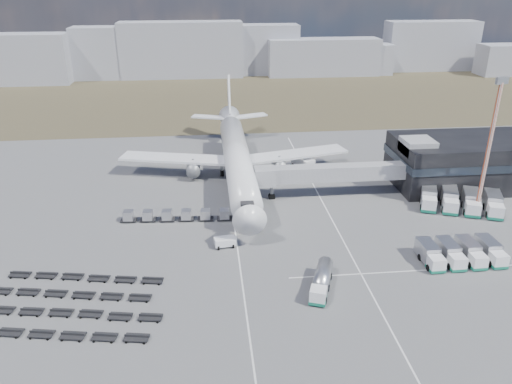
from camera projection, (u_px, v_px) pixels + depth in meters
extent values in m
plane|color=#565659|center=(250.00, 252.00, 80.87)|extent=(420.00, 420.00, 0.00)
cube|color=#433D28|center=(223.00, 98.00, 181.02)|extent=(420.00, 90.00, 0.01)
cube|color=silver|center=(236.00, 238.00, 85.24)|extent=(0.25, 110.00, 0.01)
cube|color=silver|center=(339.00, 233.00, 86.92)|extent=(0.25, 110.00, 0.01)
cube|color=silver|center=(418.00, 271.00, 75.93)|extent=(40.00, 0.25, 0.01)
cube|color=black|center=(466.00, 162.00, 105.21)|extent=(30.00, 16.00, 10.00)
cube|color=#262D38|center=(467.00, 157.00, 104.73)|extent=(30.40, 16.40, 1.60)
cube|color=#939399|center=(418.00, 146.00, 100.45)|extent=(6.00, 6.00, 3.00)
cube|color=#939399|center=(331.00, 173.00, 99.18)|extent=(29.80, 3.00, 3.00)
cube|color=#939399|center=(265.00, 176.00, 97.47)|extent=(4.00, 3.60, 3.40)
cylinder|color=slate|center=(272.00, 187.00, 99.09)|extent=(0.70, 0.70, 5.10)
cylinder|color=black|center=(272.00, 197.00, 99.94)|extent=(1.40, 0.90, 1.40)
cylinder|color=white|center=(237.00, 159.00, 106.05)|extent=(5.60, 48.00, 5.60)
cone|color=white|center=(248.00, 214.00, 81.92)|extent=(5.60, 5.00, 5.60)
cone|color=white|center=(230.00, 120.00, 131.22)|extent=(5.60, 8.00, 5.60)
cube|color=black|center=(247.00, 204.00, 83.42)|extent=(2.20, 2.00, 0.80)
cube|color=white|center=(177.00, 158.00, 109.87)|extent=(25.59, 11.38, 0.50)
cube|color=white|center=(293.00, 154.00, 112.31)|extent=(25.59, 11.38, 0.50)
cylinder|color=slate|center=(193.00, 168.00, 109.06)|extent=(3.00, 5.00, 3.00)
cylinder|color=slate|center=(279.00, 165.00, 110.84)|extent=(3.00, 5.00, 3.00)
cube|color=white|center=(209.00, 117.00, 132.37)|extent=(9.49, 5.63, 0.35)
cube|color=white|center=(250.00, 116.00, 133.40)|extent=(9.49, 5.63, 0.35)
cube|color=white|center=(229.00, 96.00, 131.66)|extent=(0.50, 9.06, 11.45)
cylinder|color=slate|center=(246.00, 220.00, 88.56)|extent=(0.50, 0.50, 2.50)
cylinder|color=slate|center=(222.00, 170.00, 111.02)|extent=(0.60, 0.60, 2.50)
cylinder|color=slate|center=(251.00, 169.00, 111.62)|extent=(0.60, 0.60, 2.50)
cylinder|color=black|center=(246.00, 224.00, 88.86)|extent=(0.50, 1.20, 1.20)
cube|color=#9596A2|center=(0.00, 59.00, 199.15)|extent=(53.79, 12.00, 19.69)
cube|color=#9596A2|center=(107.00, 53.00, 210.49)|extent=(28.06, 12.00, 21.19)
cube|color=#9596A2|center=(182.00, 50.00, 212.72)|extent=(51.77, 12.00, 22.98)
cube|color=#9596A2|center=(246.00, 50.00, 219.43)|extent=(45.91, 12.00, 21.09)
cube|color=#9596A2|center=(323.00, 57.00, 218.16)|extent=(48.50, 12.00, 15.61)
cube|color=#9596A2|center=(363.00, 59.00, 221.49)|extent=(24.19, 12.00, 12.96)
cube|color=#9596A2|center=(430.00, 46.00, 229.27)|extent=(41.76, 12.00, 21.70)
cube|color=#9596A2|center=(509.00, 60.00, 219.71)|extent=(25.99, 12.00, 13.05)
cube|color=white|center=(318.00, 295.00, 67.91)|extent=(2.80, 2.80, 2.09)
cube|color=#136E54|center=(318.00, 300.00, 68.24)|extent=(2.91, 2.91, 0.45)
cylinder|color=#B9B9BE|center=(323.00, 275.00, 71.69)|extent=(4.48, 7.17, 2.27)
cube|color=slate|center=(322.00, 281.00, 72.11)|extent=(4.40, 7.14, 0.32)
cylinder|color=black|center=(321.00, 288.00, 71.00)|extent=(2.56, 1.75, 1.00)
cube|color=white|center=(225.00, 242.00, 82.35)|extent=(3.71, 2.40, 1.55)
cube|color=white|center=(303.00, 163.00, 113.96)|extent=(4.69, 6.99, 3.03)
cube|color=#136E54|center=(303.00, 168.00, 114.46)|extent=(4.83, 7.13, 0.49)
cube|color=white|center=(436.00, 264.00, 75.33)|extent=(2.27, 2.17, 2.15)
cube|color=#136E54|center=(435.00, 268.00, 75.66)|extent=(2.37, 2.27, 0.44)
cube|color=#B9B9BE|center=(427.00, 250.00, 78.28)|extent=(2.39, 4.52, 2.54)
cube|color=white|center=(457.00, 262.00, 75.67)|extent=(2.27, 2.17, 2.15)
cube|color=#136E54|center=(456.00, 267.00, 76.00)|extent=(2.37, 2.27, 0.44)
cube|color=#B9B9BE|center=(447.00, 249.00, 78.62)|extent=(2.39, 4.52, 2.54)
cube|color=white|center=(478.00, 261.00, 76.01)|extent=(2.27, 2.17, 2.15)
cube|color=#136E54|center=(477.00, 266.00, 76.35)|extent=(2.37, 2.27, 0.44)
cube|color=#B9B9BE|center=(467.00, 248.00, 78.97)|extent=(2.39, 4.52, 2.54)
cube|color=white|center=(498.00, 260.00, 76.35)|extent=(2.27, 2.17, 2.15)
cube|color=#136E54|center=(497.00, 264.00, 76.69)|extent=(2.37, 2.27, 0.44)
cube|color=#B9B9BE|center=(487.00, 246.00, 79.31)|extent=(2.39, 4.52, 2.54)
cube|color=white|center=(429.00, 204.00, 94.18)|extent=(3.36, 3.30, 2.52)
cube|color=#136E54|center=(428.00, 209.00, 94.57)|extent=(3.51, 3.45, 0.51)
cube|color=#B9B9BE|center=(428.00, 194.00, 97.53)|extent=(4.46, 5.90, 2.97)
cube|color=white|center=(451.00, 207.00, 93.24)|extent=(3.36, 3.30, 2.52)
cube|color=#136E54|center=(450.00, 211.00, 93.63)|extent=(3.51, 3.45, 0.51)
cube|color=#B9B9BE|center=(449.00, 196.00, 96.59)|extent=(4.46, 5.90, 2.97)
cube|color=white|center=(473.00, 209.00, 92.30)|extent=(3.36, 3.30, 2.52)
cube|color=#136E54|center=(472.00, 214.00, 92.69)|extent=(3.51, 3.45, 0.51)
cube|color=#B9B9BE|center=(471.00, 198.00, 95.64)|extent=(4.46, 5.90, 2.97)
cube|color=white|center=(495.00, 211.00, 91.35)|extent=(3.36, 3.30, 2.52)
cube|color=#136E54|center=(494.00, 216.00, 91.74)|extent=(3.51, 3.45, 0.51)
cube|color=#B9B9BE|center=(493.00, 200.00, 94.70)|extent=(4.46, 5.90, 2.97)
cube|color=black|center=(129.00, 220.00, 90.81)|extent=(2.94, 1.92, 0.20)
cube|color=#B9B9BE|center=(128.00, 215.00, 90.44)|extent=(1.85, 1.85, 1.64)
cube|color=black|center=(148.00, 219.00, 90.94)|extent=(2.94, 1.92, 0.20)
cube|color=#B9B9BE|center=(148.00, 215.00, 90.56)|extent=(1.85, 1.85, 1.64)
cube|color=black|center=(167.00, 219.00, 91.06)|extent=(2.94, 1.92, 0.20)
cube|color=#B9B9BE|center=(167.00, 215.00, 90.68)|extent=(1.85, 1.85, 1.64)
cube|color=black|center=(186.00, 219.00, 91.18)|extent=(2.94, 1.92, 0.20)
cube|color=#B9B9BE|center=(186.00, 214.00, 90.81)|extent=(1.85, 1.85, 1.64)
cube|color=black|center=(206.00, 218.00, 91.30)|extent=(2.94, 1.92, 0.20)
cube|color=#B9B9BE|center=(205.00, 214.00, 90.93)|extent=(1.85, 1.85, 1.64)
cube|color=black|center=(225.00, 218.00, 91.43)|extent=(2.94, 1.92, 0.20)
cube|color=#B9B9BE|center=(225.00, 214.00, 91.05)|extent=(1.85, 1.85, 1.64)
cube|color=black|center=(244.00, 218.00, 91.55)|extent=(2.94, 1.92, 0.20)
cube|color=#B9B9BE|center=(244.00, 213.00, 91.18)|extent=(1.85, 1.85, 1.64)
cube|color=black|center=(42.00, 333.00, 62.21)|extent=(28.02, 6.48, 0.73)
cube|color=black|center=(57.00, 312.00, 66.07)|extent=(28.02, 6.48, 0.73)
cube|color=black|center=(70.00, 293.00, 69.93)|extent=(24.06, 5.76, 0.73)
cube|color=black|center=(82.00, 277.00, 73.79)|extent=(24.06, 5.76, 0.73)
cylinder|color=#B4401C|center=(488.00, 152.00, 88.59)|extent=(0.69, 0.69, 24.74)
cube|color=slate|center=(502.00, 80.00, 83.48)|extent=(2.45, 1.15, 1.19)
cube|color=#565659|center=(476.00, 214.00, 93.51)|extent=(1.98, 1.98, 0.30)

